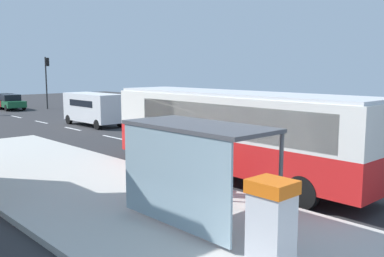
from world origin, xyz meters
name	(u,v)px	position (x,y,z in m)	size (l,w,h in m)	color
ground_plane	(109,138)	(0.00, 14.00, -0.02)	(56.00, 92.00, 0.04)	#2D2D30
sidewalk_platform	(144,209)	(-6.40, 2.00, 0.09)	(6.20, 30.00, 0.18)	beige
lane_stripe_seg_1	(356,189)	(0.25, -1.00, 0.01)	(0.16, 2.20, 0.01)	silver
lane_stripe_seg_2	(242,165)	(0.25, 4.00, 0.01)	(0.16, 2.20, 0.01)	silver
lane_stripe_seg_3	(167,149)	(0.25, 9.00, 0.01)	(0.16, 2.20, 0.01)	silver
lane_stripe_seg_4	(113,137)	(0.25, 14.00, 0.01)	(0.16, 2.20, 0.01)	silver
lane_stripe_seg_5	(73,129)	(0.25, 19.00, 0.01)	(0.16, 2.20, 0.01)	silver
lane_stripe_seg_6	(41,122)	(0.25, 24.00, 0.01)	(0.16, 2.20, 0.01)	silver
lane_stripe_seg_7	(16,117)	(0.25, 29.00, 0.01)	(0.16, 2.20, 0.01)	silver
bus	(233,129)	(-1.71, 2.81, 1.84)	(2.61, 11.03, 3.21)	red
white_van	(93,107)	(2.20, 19.54, 1.34)	(2.06, 5.21, 2.30)	white
sedan_near	(10,102)	(2.30, 35.98, 0.79)	(2.01, 4.48, 1.52)	#195933
sedan_far	(3,101)	(2.30, 37.94, 0.79)	(1.89, 4.43, 1.52)	#A51919
ticket_machine	(271,232)	(-7.40, -3.11, 1.17)	(0.66, 0.76, 1.94)	silver
recycling_bin_blue	(210,179)	(-4.20, 1.57, 0.66)	(0.52, 0.52, 0.95)	blue
recycling_bin_red	(194,175)	(-4.20, 2.27, 0.66)	(0.52, 0.52, 0.95)	red
recycling_bin_orange	(180,171)	(-4.20, 2.97, 0.66)	(0.52, 0.52, 0.95)	orange
traffic_light_near_side	(47,75)	(5.50, 34.25, 3.46)	(0.49, 0.28, 5.23)	#2D2D2D
bus_shelter	(189,149)	(-6.41, 0.11, 2.10)	(1.80, 4.00, 2.50)	#4C4C51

